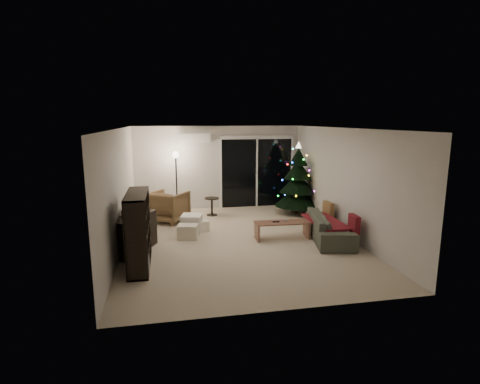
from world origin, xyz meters
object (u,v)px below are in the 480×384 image
(bookshelf, at_px, (129,231))
(armchair, at_px, (168,206))
(coffee_table, at_px, (282,230))
(christmas_tree, at_px, (298,178))
(sofa, at_px, (329,227))
(media_cabinet, at_px, (134,234))

(bookshelf, bearing_deg, armchair, 93.50)
(coffee_table, relative_size, christmas_tree, 0.60)
(bookshelf, xyz_separation_m, sofa, (4.30, 0.83, -0.41))
(armchair, xyz_separation_m, christmas_tree, (3.66, 0.15, 0.63))
(bookshelf, relative_size, sofa, 0.70)
(armchair, xyz_separation_m, coffee_table, (2.54, -2.00, -0.21))
(media_cabinet, distance_m, sofa, 4.30)
(media_cabinet, distance_m, coffee_table, 3.28)
(bookshelf, distance_m, coffee_table, 3.47)
(armchair, distance_m, sofa, 4.23)
(media_cabinet, height_order, armchair, armchair)
(sofa, xyz_separation_m, coffee_table, (-1.04, 0.25, -0.09))
(bookshelf, bearing_deg, coffee_table, 35.06)
(sofa, height_order, coffee_table, sofa)
(sofa, relative_size, christmas_tree, 0.96)
(christmas_tree, bearing_deg, coffee_table, -117.51)
(media_cabinet, bearing_deg, sofa, 24.23)
(christmas_tree, bearing_deg, armchair, -177.64)
(bookshelf, xyz_separation_m, armchair, (0.72, 3.09, -0.28))
(sofa, distance_m, christmas_tree, 2.52)
(sofa, bearing_deg, media_cabinet, 101.90)
(armchair, height_order, christmas_tree, christmas_tree)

